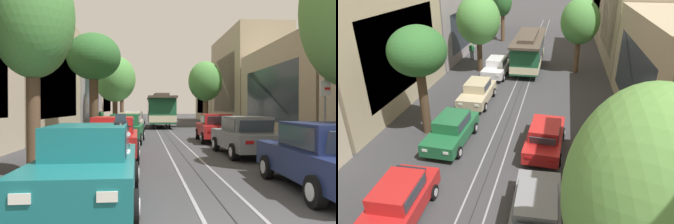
{
  "view_description": "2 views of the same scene",
  "coord_description": "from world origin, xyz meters",
  "views": [
    {
      "loc": [
        -1.51,
        -4.63,
        1.92
      ],
      "look_at": [
        0.67,
        27.04,
        1.53
      ],
      "focal_mm": 35.31,
      "sensor_mm": 36.0,
      "label": 1
    },
    {
      "loc": [
        2.98,
        -0.13,
        9.02
      ],
      "look_at": [
        0.0,
        16.11,
        0.99
      ],
      "focal_mm": 32.68,
      "sensor_mm": 36.0,
      "label": 2
    }
  ],
  "objects": [
    {
      "name": "parked_car_teal_near_left",
      "position": [
        -2.63,
        1.94,
        0.8
      ],
      "size": [
        2.07,
        4.39,
        1.58
      ],
      "color": "#196B70",
      "rests_on": "ground"
    },
    {
      "name": "street_tree_kerb_left_near",
      "position": [
        -4.57,
        4.61,
        4.34
      ],
      "size": [
        2.25,
        2.25,
        6.09
      ],
      "color": "brown",
      "rests_on": "ground"
    },
    {
      "name": "parked_car_beige_fourth_left",
      "position": [
        -2.66,
        19.35,
        0.8
      ],
      "size": [
        2.02,
        4.37,
        1.58
      ],
      "color": "#C1B28E",
      "rests_on": "ground"
    },
    {
      "name": "parked_car_red_second_left",
      "position": [
        -2.72,
        7.97,
        0.8
      ],
      "size": [
        2.06,
        4.39,
        1.58
      ],
      "color": "red",
      "rests_on": "ground"
    },
    {
      "name": "street_tree_kerb_right_second",
      "position": [
        4.39,
        27.53,
        4.5
      ],
      "size": [
        3.35,
        3.0,
        6.51
      ],
      "color": "brown",
      "rests_on": "ground"
    },
    {
      "name": "parked_car_green_mid_left",
      "position": [
        -2.6,
        13.78,
        0.8
      ],
      "size": [
        2.13,
        4.42,
        1.58
      ],
      "color": "#1E6038",
      "rests_on": "ground"
    },
    {
      "name": "pedestrian_on_left_pavement",
      "position": [
        -6.1,
        29.79,
        0.99
      ],
      "size": [
        0.55,
        0.41,
        1.75
      ],
      "color": "black",
      "rests_on": "ground"
    },
    {
      "name": "street_tree_kerb_left_mid",
      "position": [
        -4.33,
        26.38,
        4.59
      ],
      "size": [
        3.83,
        4.1,
        6.77
      ],
      "color": "#4C3826",
      "rests_on": "ground"
    },
    {
      "name": "parked_car_red_mid_right",
      "position": [
        2.49,
        13.98,
        0.8
      ],
      "size": [
        2.15,
        4.42,
        1.58
      ],
      "color": "red",
      "rests_on": "ground"
    },
    {
      "name": "street_sign_post",
      "position": [
        4.12,
        5.36,
        1.75
      ],
      "size": [
        0.36,
        0.1,
        2.83
      ],
      "color": "slate",
      "rests_on": "ground"
    },
    {
      "name": "parked_car_navy_near_right",
      "position": [
        2.63,
        2.71,
        0.8
      ],
      "size": [
        2.06,
        4.39,
        1.58
      ],
      "color": "#19234C",
      "rests_on": "ground"
    },
    {
      "name": "building_facade_right",
      "position": [
        9.79,
        23.29,
        4.6
      ],
      "size": [
        5.53,
        54.05,
        10.81
      ],
      "color": "#BCAD93",
      "rests_on": "ground"
    },
    {
      "name": "cable_car_trolley",
      "position": [
        -0.0,
        27.88,
        1.66
      ],
      "size": [
        2.61,
        9.14,
        3.28
      ],
      "color": "#1E5B38",
      "rests_on": "ground"
    },
    {
      "name": "street_tree_kerb_left_fourth",
      "position": [
        -4.57,
        38.75,
        4.77
      ],
      "size": [
        2.32,
        2.34,
        6.74
      ],
      "color": "brown",
      "rests_on": "ground"
    },
    {
      "name": "parked_car_grey_second_right",
      "position": [
        2.53,
        8.48,
        0.8
      ],
      "size": [
        2.09,
        4.4,
        1.58
      ],
      "color": "slate",
      "rests_on": "ground"
    },
    {
      "name": "trolley_track_rails",
      "position": [
        0.0,
        25.18,
        0.0
      ],
      "size": [
        1.14,
        62.35,
        0.01
      ],
      "color": "gray",
      "rests_on": "ground"
    },
    {
      "name": "motorcycle_with_rider",
      "position": [
        -2.05,
        2.34,
        0.94
      ],
      "size": [
        0.51,
        1.87,
        1.79
      ],
      "color": "black",
      "rests_on": "ground"
    },
    {
      "name": "building_facade_left",
      "position": [
        -9.57,
        24.27,
        4.38
      ],
      "size": [
        4.89,
        54.05,
        10.12
      ],
      "color": "#BCAD93",
      "rests_on": "ground"
    },
    {
      "name": "ground_plane",
      "position": [
        0.0,
        21.74,
        0.0
      ],
      "size": [
        160.0,
        160.0,
        0.0
      ],
      "primitive_type": "plane",
      "color": "#38383A"
    },
    {
      "name": "parked_car_white_fifth_left",
      "position": [
        -2.54,
        25.31,
        0.8
      ],
      "size": [
        2.04,
        4.38,
        1.58
      ],
      "color": "silver",
      "rests_on": "ground"
    },
    {
      "name": "street_tree_kerb_left_second",
      "position": [
        -4.47,
        14.65,
        4.78
      ],
      "size": [
        3.09,
        3.33,
        6.22
      ],
      "color": "#4C3826",
      "rests_on": "ground"
    }
  ]
}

